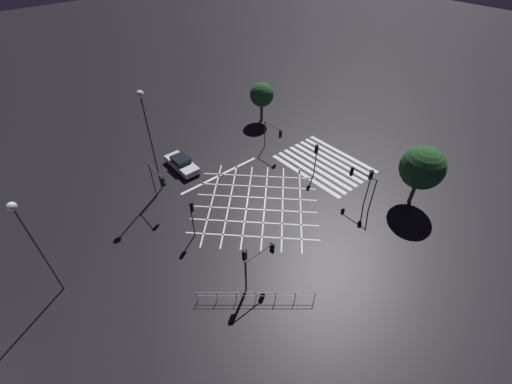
% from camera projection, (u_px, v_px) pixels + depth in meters
% --- Properties ---
extents(ground_plane, '(200.00, 200.00, 0.00)m').
position_uv_depth(ground_plane, '(256.00, 203.00, 32.89)').
color(ground_plane, black).
extents(road_markings, '(14.44, 20.55, 0.01)m').
position_uv_depth(road_markings, '(299.00, 176.00, 36.13)').
color(road_markings, silver).
rests_on(road_markings, ground_plane).
extents(traffic_light_nw_cross, '(0.36, 2.79, 3.73)m').
position_uv_depth(traffic_light_nw_cross, '(261.00, 259.00, 24.34)').
color(traffic_light_nw_cross, '#424244').
rests_on(traffic_light_nw_cross, ground_plane).
extents(traffic_light_ne_main, '(2.77, 0.36, 3.97)m').
position_uv_depth(traffic_light_ne_main, '(158.00, 180.00, 30.89)').
color(traffic_light_ne_main, '#424244').
rests_on(traffic_light_ne_main, ground_plane).
extents(traffic_light_median_south, '(0.36, 0.39, 3.73)m').
position_uv_depth(traffic_light_median_south, '(316.00, 154.00, 34.55)').
color(traffic_light_median_south, '#424244').
rests_on(traffic_light_median_south, ground_plane).
extents(traffic_light_se_main, '(2.80, 0.36, 3.51)m').
position_uv_depth(traffic_light_se_main, '(274.00, 133.00, 37.79)').
color(traffic_light_se_main, '#424244').
rests_on(traffic_light_se_main, ground_plane).
extents(traffic_light_nw_main, '(0.39, 0.36, 4.30)m').
position_uv_depth(traffic_light_nw_main, '(245.00, 262.00, 23.73)').
color(traffic_light_nw_main, '#424244').
rests_on(traffic_light_nw_main, ground_plane).
extents(traffic_light_sw_cross, '(0.36, 0.39, 4.19)m').
position_uv_depth(traffic_light_sw_cross, '(369.00, 181.00, 30.70)').
color(traffic_light_sw_cross, '#424244').
rests_on(traffic_light_sw_cross, ground_plane).
extents(traffic_light_median_north, '(0.36, 0.39, 3.84)m').
position_uv_depth(traffic_light_median_north, '(192.00, 212.00, 28.01)').
color(traffic_light_median_north, '#424244').
rests_on(traffic_light_median_north, ground_plane).
extents(traffic_light_sw_main, '(2.85, 0.36, 3.72)m').
position_uv_depth(traffic_light_sw_main, '(361.00, 180.00, 31.20)').
color(traffic_light_sw_main, '#424244').
rests_on(traffic_light_sw_main, ground_plane).
extents(street_lamp_east, '(0.64, 0.64, 10.45)m').
position_uv_depth(street_lamp_east, '(146.00, 118.00, 29.39)').
color(street_lamp_east, '#424244').
rests_on(street_lamp_east, ground_plane).
extents(street_lamp_west, '(0.58, 0.58, 8.71)m').
position_uv_depth(street_lamp_west, '(26.00, 229.00, 21.46)').
color(street_lamp_west, '#424244').
rests_on(street_lamp_west, ground_plane).
extents(street_tree_near, '(3.00, 3.00, 5.09)m').
position_uv_depth(street_tree_near, '(262.00, 95.00, 42.94)').
color(street_tree_near, brown).
rests_on(street_tree_near, ground_plane).
extents(street_tree_far, '(3.96, 3.96, 6.03)m').
position_uv_depth(street_tree_far, '(422.00, 168.00, 30.46)').
color(street_tree_far, brown).
rests_on(street_tree_far, ground_plane).
extents(waiting_car, '(4.59, 1.76, 1.35)m').
position_uv_depth(waiting_car, '(182.00, 163.00, 36.77)').
color(waiting_car, silver).
rests_on(waiting_car, ground_plane).
extents(pedestrian_railing, '(5.56, 6.47, 1.05)m').
position_uv_depth(pedestrian_railing, '(256.00, 295.00, 24.48)').
color(pedestrian_railing, '#B7B7BC').
rests_on(pedestrian_railing, ground_plane).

